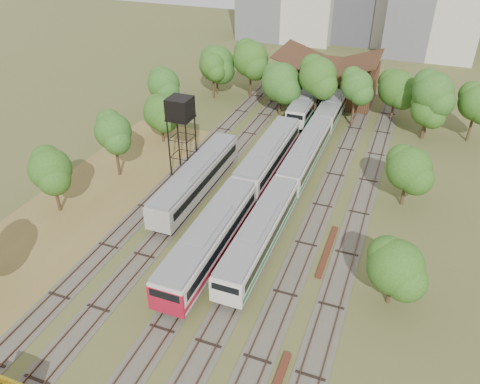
% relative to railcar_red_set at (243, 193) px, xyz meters
% --- Properties ---
extents(ground, '(240.00, 240.00, 0.00)m').
position_rel_railcar_red_set_xyz_m(ground, '(2.00, -21.27, -2.08)').
color(ground, '#475123').
rests_on(ground, ground).
extents(dry_grass_patch, '(14.00, 60.00, 0.04)m').
position_rel_railcar_red_set_xyz_m(dry_grass_patch, '(-16.00, -13.27, -2.06)').
color(dry_grass_patch, brown).
rests_on(dry_grass_patch, ground).
extents(tracks, '(24.60, 80.00, 0.19)m').
position_rel_railcar_red_set_xyz_m(tracks, '(1.33, 3.73, -2.04)').
color(tracks, '#4C473D').
rests_on(tracks, ground).
extents(railcar_red_set, '(3.18, 34.58, 3.94)m').
position_rel_railcar_red_set_xyz_m(railcar_red_set, '(0.00, 0.00, 0.00)').
color(railcar_red_set, black).
rests_on(railcar_red_set, ground).
extents(railcar_green_set, '(2.87, 52.08, 3.55)m').
position_rel_railcar_red_set_xyz_m(railcar_green_set, '(4.00, 11.41, -0.21)').
color(railcar_green_set, black).
rests_on(railcar_green_set, ground).
extents(railcar_rear, '(2.85, 16.08, 3.52)m').
position_rel_railcar_red_set_xyz_m(railcar_rear, '(0.00, 28.67, -0.22)').
color(railcar_rear, black).
rests_on(railcar_rear, ground).
extents(old_grey_coach, '(2.99, 18.00, 3.69)m').
position_rel_railcar_red_set_xyz_m(old_grey_coach, '(-6.00, 1.02, -0.07)').
color(old_grey_coach, black).
rests_on(old_grey_coach, ground).
extents(water_tower, '(2.78, 2.78, 9.66)m').
position_rel_railcar_red_set_xyz_m(water_tower, '(-9.72, 5.07, 6.05)').
color(water_tower, black).
rests_on(water_tower, ground).
extents(rail_pile_far, '(0.50, 8.04, 0.26)m').
position_rel_railcar_red_set_xyz_m(rail_pile_far, '(10.20, -3.94, -1.95)').
color(rail_pile_far, '#5A2719').
rests_on(rail_pile_far, ground).
extents(maintenance_shed, '(16.45, 11.55, 7.58)m').
position_rel_railcar_red_set_xyz_m(maintenance_shed, '(1.00, 36.71, 0.83)').
color(maintenance_shed, '#341D12').
rests_on(maintenance_shed, ground).
extents(tree_band_left, '(8.49, 65.10, 8.55)m').
position_rel_railcar_red_set_xyz_m(tree_band_left, '(-17.20, -0.38, 3.21)').
color(tree_band_left, '#382616').
rests_on(tree_band_left, ground).
extents(tree_band_far, '(45.43, 11.20, 9.68)m').
position_rel_railcar_red_set_xyz_m(tree_band_far, '(1.54, 28.51, 3.83)').
color(tree_band_far, '#382616').
rests_on(tree_band_far, ground).
extents(tree_band_right, '(5.79, 38.62, 6.89)m').
position_rel_railcar_red_set_xyz_m(tree_band_right, '(16.54, 7.33, 2.15)').
color(tree_band_right, '#382616').
rests_on(tree_band_right, ground).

